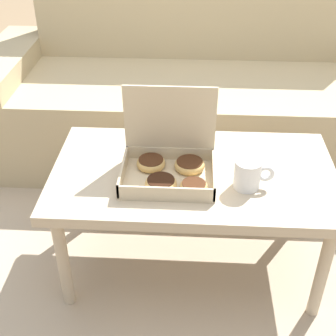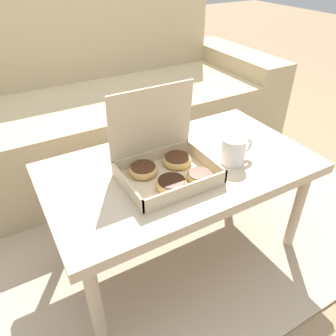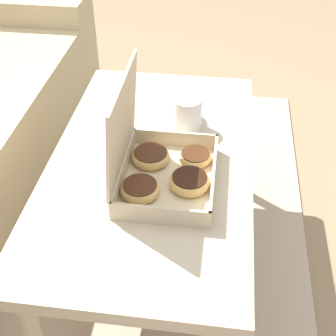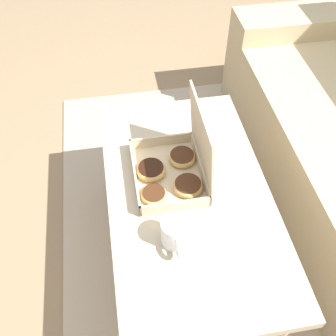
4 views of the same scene
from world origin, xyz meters
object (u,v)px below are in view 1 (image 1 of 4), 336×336
at_px(couch, 195,95).
at_px(coffee_mug, 248,174).
at_px(pastry_box, 171,164).
at_px(coffee_table, 194,181).

height_order(couch, coffee_mug, couch).
bearing_deg(coffee_mug, pastry_box, 170.06).
distance_m(couch, coffee_mug, 1.06).
distance_m(couch, coffee_table, 0.95).
distance_m(coffee_table, coffee_mug, 0.23).
bearing_deg(pastry_box, couch, 85.15).
height_order(coffee_table, coffee_mug, coffee_mug).
bearing_deg(pastry_box, coffee_mug, -9.94).
height_order(couch, pastry_box, couch).
height_order(pastry_box, coffee_mug, pastry_box).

